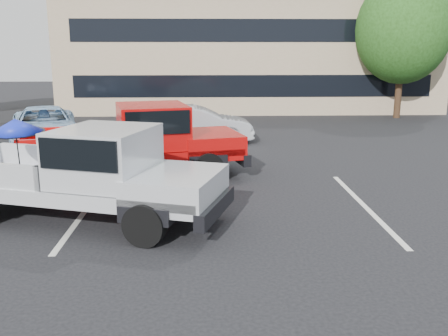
{
  "coord_description": "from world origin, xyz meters",
  "views": [
    {
      "loc": [
        -0.44,
        -8.25,
        3.34
      ],
      "look_at": [
        -0.13,
        0.23,
        1.3
      ],
      "focal_mm": 40.0,
      "sensor_mm": 36.0,
      "label": 1
    }
  ],
  "objects_px": {
    "silver_pickup": "(95,170)",
    "red_pickup": "(146,138)",
    "tree_back": "(307,31)",
    "silver_sedan": "(197,124)",
    "blue_suv": "(45,126)",
    "tree_right": "(403,30)"
  },
  "relations": [
    {
      "from": "tree_back",
      "to": "silver_pickup",
      "type": "bearing_deg",
      "value": -110.67
    },
    {
      "from": "blue_suv",
      "to": "silver_sedan",
      "type": "bearing_deg",
      "value": -15.61
    },
    {
      "from": "tree_back",
      "to": "blue_suv",
      "type": "height_order",
      "value": "tree_back"
    },
    {
      "from": "tree_back",
      "to": "blue_suv",
      "type": "xyz_separation_m",
      "value": [
        -12.14,
        -14.53,
        -3.75
      ]
    },
    {
      "from": "silver_pickup",
      "to": "red_pickup",
      "type": "relative_size",
      "value": 0.97
    },
    {
      "from": "silver_pickup",
      "to": "tree_back",
      "type": "bearing_deg",
      "value": 86.95
    },
    {
      "from": "tree_back",
      "to": "silver_pickup",
      "type": "relative_size",
      "value": 1.18
    },
    {
      "from": "red_pickup",
      "to": "blue_suv",
      "type": "distance_m",
      "value": 6.41
    },
    {
      "from": "tree_back",
      "to": "silver_sedan",
      "type": "bearing_deg",
      "value": -115.29
    },
    {
      "from": "tree_back",
      "to": "blue_suv",
      "type": "bearing_deg",
      "value": -129.87
    },
    {
      "from": "tree_right",
      "to": "blue_suv",
      "type": "bearing_deg",
      "value": -156.66
    },
    {
      "from": "silver_sedan",
      "to": "blue_suv",
      "type": "height_order",
      "value": "same"
    },
    {
      "from": "silver_pickup",
      "to": "silver_sedan",
      "type": "height_order",
      "value": "silver_pickup"
    },
    {
      "from": "tree_back",
      "to": "silver_pickup",
      "type": "distance_m",
      "value": 24.57
    },
    {
      "from": "red_pickup",
      "to": "tree_right",
      "type": "bearing_deg",
      "value": 32.15
    },
    {
      "from": "silver_pickup",
      "to": "blue_suv",
      "type": "relative_size",
      "value": 1.26
    },
    {
      "from": "tree_right",
      "to": "red_pickup",
      "type": "relative_size",
      "value": 1.09
    },
    {
      "from": "tree_right",
      "to": "red_pickup",
      "type": "distance_m",
      "value": 16.15
    },
    {
      "from": "tree_right",
      "to": "blue_suv",
      "type": "distance_m",
      "value": 16.87
    },
    {
      "from": "silver_pickup",
      "to": "red_pickup",
      "type": "height_order",
      "value": "silver_pickup"
    },
    {
      "from": "red_pickup",
      "to": "blue_suv",
      "type": "bearing_deg",
      "value": 116.51
    },
    {
      "from": "silver_sedan",
      "to": "tree_back",
      "type": "bearing_deg",
      "value": -28.7
    }
  ]
}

